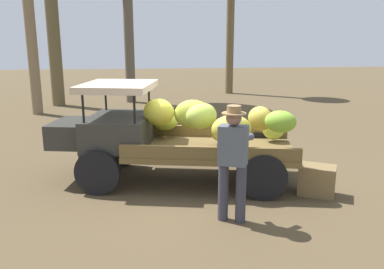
{
  "coord_description": "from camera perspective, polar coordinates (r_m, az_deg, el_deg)",
  "views": [
    {
      "loc": [
        0.99,
        7.01,
        2.6
      ],
      "look_at": [
        0.13,
        -0.02,
        0.9
      ],
      "focal_mm": 37.12,
      "sensor_mm": 36.0,
      "label": 1
    }
  ],
  "objects": [
    {
      "name": "farmer",
      "position": [
        5.68,
        5.9,
        -3.19
      ],
      "size": [
        0.56,
        0.53,
        1.72
      ],
      "rotation": [
        0.0,
        0.0,
        -1.99
      ],
      "color": "#373845",
      "rests_on": "ground"
    },
    {
      "name": "truck",
      "position": [
        7.33,
        -3.79,
        0.12
      ],
      "size": [
        4.64,
        2.47,
        1.83
      ],
      "rotation": [
        0.0,
        0.0,
        -0.21
      ],
      "color": "#30302B",
      "rests_on": "ground"
    },
    {
      "name": "wooden_crate",
      "position": [
        7.16,
        17.51,
        -6.29
      ],
      "size": [
        0.73,
        0.66,
        0.51
      ],
      "primitive_type": "cube",
      "rotation": [
        0.0,
        0.0,
        2.64
      ],
      "color": "olive",
      "rests_on": "ground"
    },
    {
      "name": "ground_plane",
      "position": [
        7.55,
        1.02,
        -6.68
      ],
      "size": [
        60.0,
        60.0,
        0.0
      ],
      "primitive_type": "plane",
      "color": "brown"
    }
  ]
}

